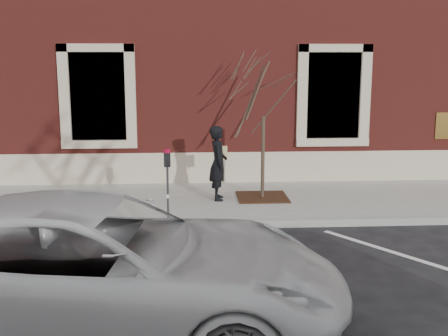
{
  "coord_description": "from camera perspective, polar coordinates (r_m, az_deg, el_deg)",
  "views": [
    {
      "loc": [
        -0.69,
        -10.83,
        3.33
      ],
      "look_at": [
        0.0,
        0.6,
        1.1
      ],
      "focal_mm": 45.0,
      "sensor_mm": 36.0,
      "label": 1
    }
  ],
  "objects": [
    {
      "name": "ground",
      "position": [
        11.35,
        0.18,
        -6.04
      ],
      "size": [
        120.0,
        120.0,
        0.0
      ],
      "primitive_type": "plane",
      "color": "#28282B",
      "rests_on": "ground"
    },
    {
      "name": "sidewalk_near",
      "position": [
        13.01,
        -0.31,
        -3.46
      ],
      "size": [
        40.0,
        3.5,
        0.15
      ],
      "primitive_type": "cube",
      "color": "beige",
      "rests_on": "ground"
    },
    {
      "name": "curb_near",
      "position": [
        11.28,
        0.2,
        -5.75
      ],
      "size": [
        40.0,
        0.12,
        0.15
      ],
      "primitive_type": "cube",
      "color": "#9E9E99",
      "rests_on": "ground"
    },
    {
      "name": "parking_stripes",
      "position": [
        9.28,
        1.06,
        -10.01
      ],
      "size": [
        28.0,
        4.4,
        0.01
      ],
      "primitive_type": null,
      "color": "silver",
      "rests_on": "ground"
    },
    {
      "name": "building_civic",
      "position": [
        18.6,
        -1.36,
        13.08
      ],
      "size": [
        40.0,
        8.62,
        8.0
      ],
      "color": "maroon",
      "rests_on": "ground"
    },
    {
      "name": "man",
      "position": [
        12.76,
        -0.6,
        0.51
      ],
      "size": [
        0.41,
        0.63,
        1.7
      ],
      "primitive_type": "imported",
      "rotation": [
        0.0,
        0.0,
        1.58
      ],
      "color": "black",
      "rests_on": "sidewalk_near"
    },
    {
      "name": "parking_meter",
      "position": [
        11.18,
        -5.77,
        -0.32
      ],
      "size": [
        0.13,
        0.1,
        1.43
      ],
      "rotation": [
        0.0,
        0.0,
        -0.36
      ],
      "color": "#595B60",
      "rests_on": "sidewalk_near"
    },
    {
      "name": "tree_grate",
      "position": [
        13.13,
        3.91,
        -2.96
      ],
      "size": [
        1.16,
        1.16,
        0.03
      ],
      "primitive_type": "cube",
      "color": "#3A1F12",
      "rests_on": "sidewalk_near"
    },
    {
      "name": "sapling",
      "position": [
        12.76,
        4.05,
        7.53
      ],
      "size": [
        2.07,
        2.07,
        3.44
      ],
      "color": "#412E27",
      "rests_on": "sidewalk_near"
    },
    {
      "name": "white_truck",
      "position": [
        7.07,
        -12.8,
        -9.85
      ],
      "size": [
        6.38,
        3.49,
        1.69
      ],
      "primitive_type": "imported",
      "rotation": [
        0.0,
        0.0,
        1.46
      ],
      "color": "silver",
      "rests_on": "ground"
    }
  ]
}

